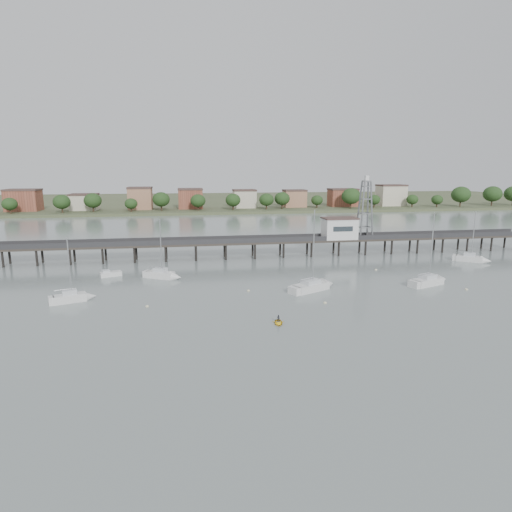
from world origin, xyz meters
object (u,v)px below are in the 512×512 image
Objects in this scene: lattice_tower at (365,210)px; sailboat_d at (432,281)px; sailboat_c at (317,286)px; sailboat_b at (165,275)px; sailboat_a at (76,297)px; white_tender at (110,274)px; pier at (239,242)px; yellow_dinghy at (278,324)px; sailboat_e at (474,259)px.

sailboat_d is (0.87, -29.85, -10.46)m from lattice_tower.
lattice_tower is 1.03× the size of sailboat_c.
sailboat_c is 29.63m from sailboat_b.
white_tender is at bearing 60.11° from sailboat_a.
pier is 62.46× the size of yellow_dinghy.
sailboat_a is 18.64m from sailboat_b.
sailboat_a is 85.13m from sailboat_e.
pier is 24.51m from sailboat_b.
pier is 31.30m from white_tender.
sailboat_e is at bearing -8.95° from sailboat_a.
white_tender is (-10.92, 3.46, -0.16)m from sailboat_b.
sailboat_b reaches higher than sailboat_a.
sailboat_a is at bearing -135.22° from pier.
lattice_tower reaches higher than sailboat_b.
sailboat_c is 6.27× the size of yellow_dinghy.
sailboat_d is 36.29m from yellow_dinghy.
yellow_dinghy is (-31.81, -45.61, -11.10)m from lattice_tower.
white_tender is at bearing 129.91° from sailboat_c.
sailboat_a is at bearing -130.83° from sailboat_e.
sailboat_c is at bearing 64.96° from yellow_dinghy.
sailboat_e is at bearing -14.18° from pier.
yellow_dinghy is (30.16, -15.37, -0.65)m from sailboat_a.
sailboat_b is (13.63, 12.72, -0.01)m from sailboat_a.
sailboat_a is 16.40m from white_tender.
sailboat_d is 3.24× the size of white_tender.
sailboat_d is 62.84m from sailboat_a.
sailboat_b is at bearing -160.07° from lattice_tower.
sailboat_c is 3.46× the size of white_tender.
sailboat_c is 1.24× the size of sailboat_b.
sailboat_c is 40.66m from sailboat_a.
yellow_dinghy is (-0.31, -45.61, -3.79)m from pier.
lattice_tower reaches higher than sailboat_a.
sailboat_e is at bearing 39.49° from yellow_dinghy.
sailboat_c is at bearing 3.39° from sailboat_b.
pier is at bearing -180.00° from lattice_tower.
sailboat_b is (-49.21, 12.32, 0.01)m from sailboat_d.
sailboat_e is (42.79, 16.30, 0.01)m from sailboat_c.
sailboat_c reaches higher than white_tender.
sailboat_c is 1.37× the size of sailboat_a.
pier is 10.64× the size of sailboat_d.
pier is 32.34m from lattice_tower.
sailboat_e is at bearing 31.00° from sailboat_b.
sailboat_d is at bearing -103.62° from sailboat_e.
sailboat_e is 62.27m from yellow_dinghy.
pier reaches higher than yellow_dinghy.
yellow_dinghy is at bearing -90.39° from pier.
lattice_tower is at bearing 63.43° from yellow_dinghy.
sailboat_a reaches higher than white_tender.
sailboat_a is at bearing -118.72° from white_tender.
sailboat_c is 19.09m from yellow_dinghy.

